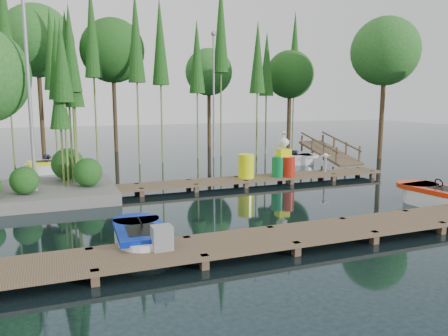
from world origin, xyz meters
name	(u,v)px	position (x,y,z in m)	size (l,w,h in m)	color
ground_plane	(215,204)	(0.00, 0.00, 0.00)	(90.00, 90.00, 0.00)	#1B2D33
near_dock	(282,237)	(0.00, -4.50, 0.23)	(18.00, 1.50, 0.50)	brown
far_dock	(217,182)	(1.00, 2.50, 0.23)	(15.00, 1.20, 0.50)	brown
island	(5,106)	(-6.30, 3.29, 3.18)	(6.20, 4.20, 6.75)	slate
tree_screen	(106,46)	(-2.04, 10.60, 6.12)	(34.42, 18.53, 10.31)	#46321E
lamp_island	(28,73)	(-5.50, 2.50, 4.26)	(0.30, 0.30, 7.25)	gray
lamp_rear	(214,84)	(4.00, 11.00, 4.26)	(0.30, 0.30, 7.25)	gray
ramp	(330,152)	(9.00, 6.50, 0.59)	(1.50, 3.94, 1.49)	brown
boat_blue	(141,239)	(-3.12, -3.44, 0.24)	(1.23, 2.53, 0.83)	white
boat_red	(441,198)	(6.61, -2.97, 0.29)	(1.65, 3.07, 0.99)	white
boat_yellow_far	(53,166)	(-4.91, 8.62, 0.29)	(2.87, 1.63, 1.36)	white
boat_white_far	(294,159)	(6.99, 6.78, 0.26)	(2.66, 1.88, 1.15)	white
utility_cabinet	(162,238)	(-2.87, -4.50, 0.56)	(0.42, 0.36, 0.52)	gray
yellow_barrel	(246,166)	(2.24, 2.50, 0.78)	(0.64, 0.64, 0.96)	#F0FF0D
drum_cluster	(284,163)	(3.88, 2.35, 0.84)	(1.07, 0.98, 1.85)	#0C7438
seagull_post	(325,159)	(5.97, 2.50, 0.86)	(0.52, 0.28, 0.83)	gray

